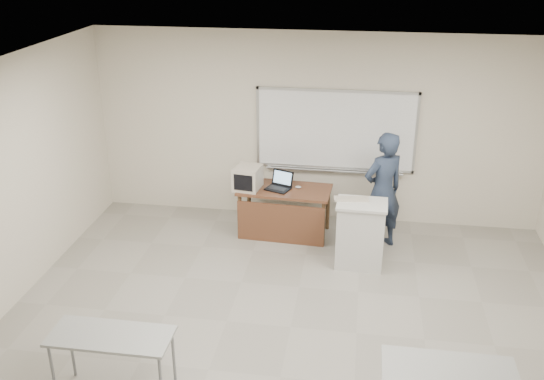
% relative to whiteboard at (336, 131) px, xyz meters
% --- Properties ---
extents(floor, '(7.00, 8.00, 0.01)m').
position_rel_whiteboard_xyz_m(floor, '(-0.30, -3.97, -1.49)').
color(floor, gray).
rests_on(floor, ground).
extents(whiteboard, '(2.48, 0.10, 1.31)m').
position_rel_whiteboard_xyz_m(whiteboard, '(0.00, 0.00, 0.00)').
color(whiteboard, white).
rests_on(whiteboard, floor).
extents(instructor_desk, '(1.39, 0.69, 0.75)m').
position_rel_whiteboard_xyz_m(instructor_desk, '(-0.70, -0.78, -0.94)').
color(instructor_desk, brown).
rests_on(instructor_desk, floor).
extents(podium, '(0.68, 0.50, 0.95)m').
position_rel_whiteboard_xyz_m(podium, '(0.46, -1.47, -1.00)').
color(podium, beige).
rests_on(podium, floor).
extents(crt_monitor, '(0.38, 0.43, 0.36)m').
position_rel_whiteboard_xyz_m(crt_monitor, '(-1.25, -0.74, -0.56)').
color(crt_monitor, '#B4A795').
rests_on(crt_monitor, instructor_desk).
extents(laptop, '(0.35, 0.32, 0.26)m').
position_rel_whiteboard_xyz_m(laptop, '(-0.80, -0.66, -0.67)').
color(laptop, black).
rests_on(laptop, instructor_desk).
extents(mouse, '(0.10, 0.06, 0.04)m').
position_rel_whiteboard_xyz_m(mouse, '(-0.50, -0.62, -0.71)').
color(mouse, '#AFB0B6').
rests_on(mouse, instructor_desk).
extents(keyboard, '(0.49, 0.21, 0.03)m').
position_rel_whiteboard_xyz_m(keyboard, '(0.31, -1.39, -0.51)').
color(keyboard, '#B4A795').
rests_on(keyboard, podium).
extents(presenter, '(0.77, 0.71, 1.77)m').
position_rel_whiteboard_xyz_m(presenter, '(0.75, -0.86, -0.59)').
color(presenter, black).
rests_on(presenter, floor).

